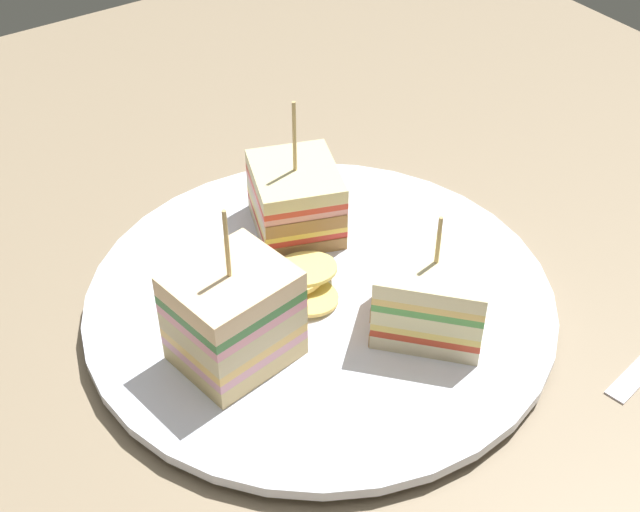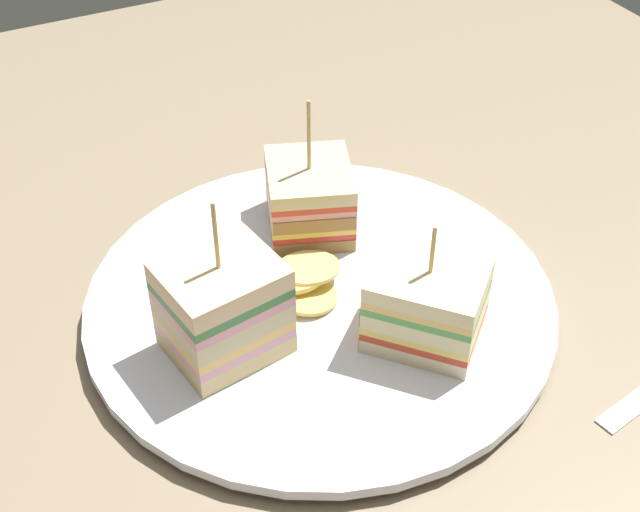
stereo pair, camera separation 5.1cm
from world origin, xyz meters
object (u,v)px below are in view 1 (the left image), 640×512
at_px(plate, 320,301).
at_px(sandwich_wedge_0, 296,199).
at_px(chip_pile, 301,282).
at_px(sandwich_wedge_1, 234,317).
at_px(sandwich_wedge_2, 432,295).

bearing_deg(plate, sandwich_wedge_0, -111.16).
bearing_deg(chip_pile, sandwich_wedge_0, -120.48).
xyz_separation_m(sandwich_wedge_0, sandwich_wedge_1, (0.09, 0.08, 0.01)).
distance_m(sandwich_wedge_2, chip_pile, 0.08).
relative_size(plate, sandwich_wedge_1, 2.79).
height_order(sandwich_wedge_1, chip_pile, sandwich_wedge_1).
distance_m(sandwich_wedge_1, sandwich_wedge_2, 0.11).
xyz_separation_m(sandwich_wedge_2, chip_pile, (0.04, -0.07, -0.02)).
bearing_deg(sandwich_wedge_1, sandwich_wedge_2, -31.13).
bearing_deg(sandwich_wedge_0, plate, -1.08).
bearing_deg(sandwich_wedge_2, sandwich_wedge_0, -36.39).
xyz_separation_m(plate, sandwich_wedge_2, (-0.04, 0.06, 0.03)).
bearing_deg(plate, chip_pile, -51.13).
distance_m(sandwich_wedge_0, chip_pile, 0.06).
height_order(sandwich_wedge_0, sandwich_wedge_1, sandwich_wedge_1).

